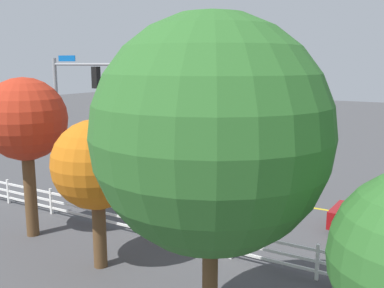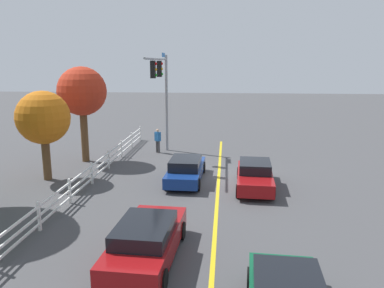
{
  "view_description": "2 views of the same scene",
  "coord_description": "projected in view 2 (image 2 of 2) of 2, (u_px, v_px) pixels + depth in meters",
  "views": [
    {
      "loc": [
        -10.24,
        19.02,
        6.49
      ],
      "look_at": [
        0.77,
        0.35,
        2.44
      ],
      "focal_mm": 40.37,
      "sensor_mm": 36.0,
      "label": 1
    },
    {
      "loc": [
        -20.29,
        -0.32,
        6.25
      ],
      "look_at": [
        0.64,
        1.53,
        1.76
      ],
      "focal_mm": 35.83,
      "sensor_mm": 36.0,
      "label": 2
    }
  ],
  "objects": [
    {
      "name": "signal_assembly",
      "position": [
        162.0,
        84.0,
        24.91
      ],
      "size": [
        7.21,
        0.37,
        6.87
      ],
      "color": "gray",
      "rests_on": "ground_plane"
    },
    {
      "name": "car_2",
      "position": [
        255.0,
        175.0,
        19.36
      ],
      "size": [
        4.53,
        1.99,
        1.33
      ],
      "rotation": [
        0.0,
        0.0,
        3.1
      ],
      "color": "maroon",
      "rests_on": "ground_plane"
    },
    {
      "name": "tree_0",
      "position": [
        82.0,
        92.0,
        23.83
      ],
      "size": [
        3.05,
        3.05,
        6.02
      ],
      "color": "brown",
      "rests_on": "ground_plane"
    },
    {
      "name": "car_1",
      "position": [
        146.0,
        241.0,
        12.2
      ],
      "size": [
        4.83,
        2.12,
        1.38
      ],
      "rotation": [
        0.0,
        0.0,
        -0.05
      ],
      "color": "maroon",
      "rests_on": "ground_plane"
    },
    {
      "name": "lane_center_stripe",
      "position": [
        217.0,
        204.0,
        17.2
      ],
      "size": [
        28.0,
        0.16,
        0.01
      ],
      "primitive_type": "cube",
      "color": "gold",
      "rests_on": "ground_plane"
    },
    {
      "name": "car_3",
      "position": [
        186.0,
        170.0,
        20.46
      ],
      "size": [
        4.69,
        1.9,
        1.3
      ],
      "rotation": [
        0.0,
        0.0,
        -0.02
      ],
      "color": "navy",
      "rests_on": "ground_plane"
    },
    {
      "name": "ground_plane",
      "position": [
        219.0,
        178.0,
        21.1
      ],
      "size": [
        120.0,
        120.0,
        0.0
      ],
      "primitive_type": "plane",
      "color": "#444447"
    },
    {
      "name": "pedestrian",
      "position": [
        158.0,
        140.0,
        26.88
      ],
      "size": [
        0.45,
        0.47,
        1.69
      ],
      "rotation": [
        0.0,
        0.0,
        2.46
      ],
      "color": "#3F3F42",
      "rests_on": "ground_plane"
    },
    {
      "name": "white_rail_fence",
      "position": [
        82.0,
        181.0,
        18.62
      ],
      "size": [
        26.1,
        0.1,
        1.15
      ],
      "color": "white",
      "rests_on": "ground_plane"
    },
    {
      "name": "tree_4",
      "position": [
        43.0,
        118.0,
        20.18
      ],
      "size": [
        2.82,
        2.82,
        4.82
      ],
      "color": "brown",
      "rests_on": "ground_plane"
    }
  ]
}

